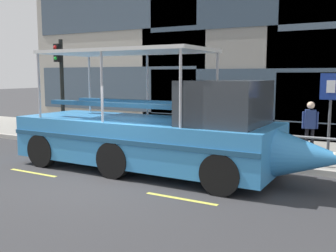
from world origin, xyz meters
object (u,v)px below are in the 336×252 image
parking_sign (330,103)px  leaned_bicycle (75,128)px  traffic_light_pole (61,79)px  duck_tour_boat (160,133)px  pedestrian_near_bow (310,123)px

parking_sign → leaned_bicycle: (-9.97, 0.07, -1.43)m
traffic_light_pole → leaned_bicycle: (0.33, 0.37, -2.07)m
leaned_bicycle → duck_tour_boat: 6.46m
traffic_light_pole → parking_sign: (10.30, 0.30, -0.64)m
traffic_light_pole → pedestrian_near_bow: 9.79m
traffic_light_pole → parking_sign: 10.33m
parking_sign → leaned_bicycle: bearing=179.6°
parking_sign → leaned_bicycle: size_ratio=1.53×
traffic_light_pole → duck_tour_boat: (6.15, -2.37, -1.50)m
traffic_light_pole → parking_sign: bearing=1.7°
parking_sign → pedestrian_near_bow: parking_sign is taller
leaned_bicycle → traffic_light_pole: bearing=-131.9°
parking_sign → duck_tour_boat: 5.01m
leaned_bicycle → pedestrian_near_bow: bearing=6.4°
traffic_light_pole → leaned_bicycle: traffic_light_pole is taller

